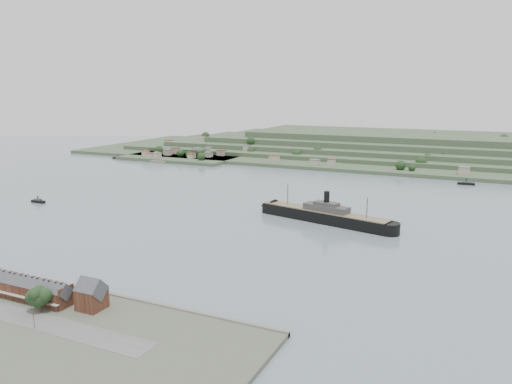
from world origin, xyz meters
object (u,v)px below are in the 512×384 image
at_px(gabled_building, 91,295).
at_px(fig_tree, 38,296).
at_px(terrace_row, 20,286).
at_px(steamship, 320,215).
at_px(tugboat, 38,201).

xyz_separation_m(gabled_building, fig_tree, (-17.46, -11.73, 0.70)).
xyz_separation_m(terrace_row, fig_tree, (20.04, -7.71, 2.05)).
distance_m(steamship, tugboat, 232.96).
bearing_deg(tugboat, fig_tree, -41.61).
xyz_separation_m(terrace_row, gabled_building, (37.50, 4.02, 1.34)).
height_order(terrace_row, steamship, steamship).
distance_m(terrace_row, tugboat, 208.60).
distance_m(steamship, fig_tree, 202.35).
bearing_deg(gabled_building, fig_tree, -146.11).
bearing_deg(steamship, terrace_row, -112.83).
relative_size(terrace_row, fig_tree, 4.93).
relative_size(steamship, tugboat, 8.51).
bearing_deg(fig_tree, gabled_building, 33.89).
distance_m(terrace_row, steamship, 201.85).
bearing_deg(tugboat, steamship, 10.39).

